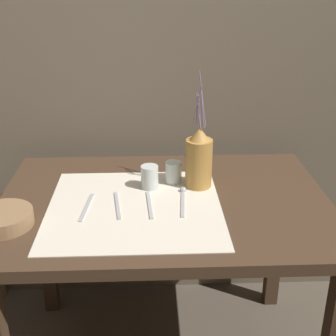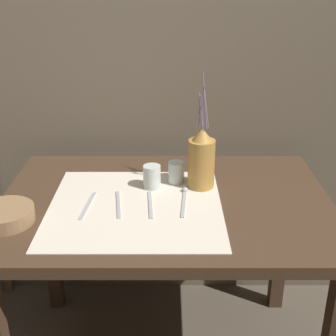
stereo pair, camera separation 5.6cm
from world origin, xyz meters
The scene contains 11 objects.
stone_wall_back centered at (0.00, 0.52, 1.20)m, with size 7.00×0.06×2.40m.
wooden_table centered at (0.00, 0.00, 0.65)m, with size 1.17×0.82×0.75m.
linen_cloth centered at (-0.10, -0.06, 0.75)m, with size 0.59×0.58×0.00m.
pitcher_with_flowers centered at (0.13, 0.10, 0.86)m, with size 0.10×0.10×0.43m.
wooden_bowl centered at (-0.52, -0.16, 0.77)m, with size 0.19×0.19×0.05m.
glass_tumbler_near centered at (-0.05, 0.09, 0.80)m, with size 0.06×0.06×0.09m.
glass_tumbler_far centered at (0.04, 0.13, 0.79)m, with size 0.06×0.06×0.08m.
fork_inner centered at (-0.27, -0.06, 0.75)m, with size 0.03×0.20×0.00m.
knife_center centered at (-0.16, -0.05, 0.75)m, with size 0.04×0.20×0.00m.
fork_outer centered at (-0.05, -0.05, 0.75)m, with size 0.02×0.20×0.00m.
spoon_inner centered at (0.07, 0.02, 0.76)m, with size 0.03×0.21×0.02m.
Camera 2 is at (0.01, -1.47, 1.51)m, focal length 50.00 mm.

